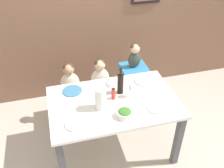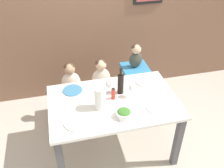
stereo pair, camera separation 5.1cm
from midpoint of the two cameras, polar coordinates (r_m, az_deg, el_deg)
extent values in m
plane|color=#BCB2A3|center=(3.27, -0.14, -14.33)|extent=(14.00, 14.00, 0.00)
cube|color=brown|center=(3.58, -5.84, 16.75)|extent=(10.00, 0.06, 2.70)
cube|color=white|center=(2.74, -0.17, -4.16)|extent=(1.40, 0.90, 0.03)
cube|color=#4C4C51|center=(2.70, -11.82, -17.83)|extent=(0.07, 0.07, 0.74)
cube|color=#4C4C51|center=(2.94, 14.32, -12.43)|extent=(0.07, 0.07, 0.74)
cube|color=#4C4C51|center=(3.23, -13.10, -6.91)|extent=(0.07, 0.07, 0.74)
cube|color=#4C4C51|center=(3.44, 8.56, -3.25)|extent=(0.07, 0.07, 0.74)
cylinder|color=silver|center=(3.45, -11.47, -7.18)|extent=(0.04, 0.04, 0.40)
cylinder|color=silver|center=(3.46, -6.54, -6.40)|extent=(0.04, 0.04, 0.40)
cylinder|color=silver|center=(3.68, -11.92, -4.09)|extent=(0.04, 0.04, 0.40)
cylinder|color=silver|center=(3.69, -7.31, -3.37)|extent=(0.04, 0.04, 0.40)
cube|color=white|center=(3.42, -9.67, -2.40)|extent=(0.42, 0.40, 0.05)
cylinder|color=silver|center=(3.47, -4.76, -6.11)|extent=(0.04, 0.04, 0.40)
cylinder|color=silver|center=(3.52, 0.04, -5.29)|extent=(0.04, 0.04, 0.40)
cylinder|color=silver|center=(3.70, -5.65, -3.11)|extent=(0.04, 0.04, 0.40)
cylinder|color=silver|center=(3.74, -1.14, -2.38)|extent=(0.04, 0.04, 0.40)
cube|color=white|center=(3.46, -2.99, -1.35)|extent=(0.42, 0.40, 0.05)
cylinder|color=silver|center=(3.49, 3.00, -2.81)|extent=(0.04, 0.04, 0.67)
cylinder|color=silver|center=(3.56, 6.91, -2.14)|extent=(0.04, 0.04, 0.67)
cylinder|color=silver|center=(3.68, 1.82, -0.43)|extent=(0.04, 0.04, 0.67)
cylinder|color=silver|center=(3.75, 5.55, 0.17)|extent=(0.04, 0.04, 0.67)
cube|color=teal|center=(3.41, 4.59, 3.57)|extent=(0.36, 0.34, 0.05)
ellipsoid|color=beige|center=(3.31, -9.99, 0.15)|extent=(0.25, 0.14, 0.32)
sphere|color=tan|center=(3.19, -10.38, 3.29)|extent=(0.14, 0.14, 0.14)
ellipsoid|color=#473323|center=(3.19, -10.44, 3.69)|extent=(0.14, 0.13, 0.10)
ellipsoid|color=beige|center=(3.35, -3.09, 1.20)|extent=(0.25, 0.14, 0.32)
sphere|color=#D6AD89|center=(3.24, -3.21, 4.34)|extent=(0.14, 0.14, 0.14)
ellipsoid|color=#473323|center=(3.23, -3.25, 4.74)|extent=(0.14, 0.13, 0.10)
ellipsoid|color=#3D4238|center=(3.34, 4.70, 5.58)|extent=(0.17, 0.10, 0.23)
sphere|color=#D6AD89|center=(3.26, 4.84, 8.03)|extent=(0.13, 0.13, 0.13)
ellipsoid|color=#473323|center=(3.26, 4.81, 8.39)|extent=(0.13, 0.12, 0.09)
cylinder|color=black|center=(2.77, 1.41, -0.01)|extent=(0.07, 0.07, 0.24)
cylinder|color=black|center=(2.68, 1.46, 2.79)|extent=(0.03, 0.03, 0.09)
cylinder|color=black|center=(2.66, 1.47, 3.39)|extent=(0.03, 0.03, 0.02)
cylinder|color=white|center=(2.56, -3.23, -3.34)|extent=(0.12, 0.12, 0.25)
cylinder|color=white|center=(2.79, 3.85, -2.84)|extent=(0.06, 0.06, 0.00)
cylinder|color=white|center=(2.76, 3.88, -2.23)|extent=(0.01, 0.01, 0.07)
ellipsoid|color=white|center=(2.71, 3.95, -0.84)|extent=(0.06, 0.06, 0.10)
cylinder|color=white|center=(2.83, -1.40, -2.02)|extent=(0.06, 0.06, 0.00)
cylinder|color=white|center=(2.81, -1.41, -1.42)|extent=(0.01, 0.01, 0.07)
ellipsoid|color=white|center=(2.76, -1.44, -0.03)|extent=(0.06, 0.06, 0.10)
cylinder|color=white|center=(2.52, 2.31, -6.86)|extent=(0.16, 0.16, 0.06)
ellipsoid|color=#3D752D|center=(2.50, 2.32, -6.32)|extent=(0.14, 0.14, 0.04)
cylinder|color=silver|center=(2.49, -8.75, -8.93)|extent=(0.22, 0.22, 0.01)
cylinder|color=teal|center=(2.90, -9.59, -1.55)|extent=(0.22, 0.22, 0.01)
cylinder|color=silver|center=(3.03, 6.84, 0.68)|extent=(0.22, 0.22, 0.01)
cylinder|color=silver|center=(2.68, 9.72, -5.19)|extent=(0.22, 0.22, 0.01)
cylinder|color=red|center=(2.71, -0.22, -2.26)|extent=(0.04, 0.04, 0.13)
cone|color=black|center=(2.67, -0.22, -0.96)|extent=(0.04, 0.04, 0.02)
camera|label=1|loc=(0.03, -90.54, -0.39)|focal=40.00mm
camera|label=2|loc=(0.03, 89.46, 0.39)|focal=40.00mm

